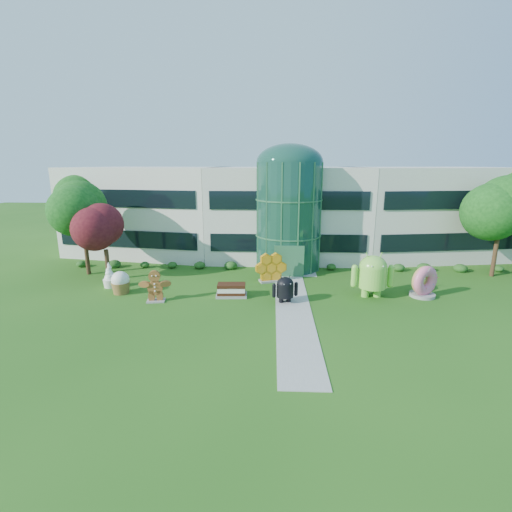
# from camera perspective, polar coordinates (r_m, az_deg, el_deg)

# --- Properties ---
(ground) EXTENTS (140.00, 140.00, 0.00)m
(ground) POSITION_cam_1_polar(r_m,az_deg,el_deg) (24.39, 5.94, -9.46)
(ground) COLOR #215114
(ground) RESTS_ON ground
(building) EXTENTS (46.00, 15.00, 9.30)m
(building) POSITION_cam_1_polar(r_m,az_deg,el_deg) (40.67, 4.66, 6.88)
(building) COLOR beige
(building) RESTS_ON ground
(atrium) EXTENTS (6.00, 6.00, 9.80)m
(atrium) POSITION_cam_1_polar(r_m,az_deg,el_deg) (34.70, 5.02, 6.05)
(atrium) COLOR #194738
(atrium) RESTS_ON ground
(walkway) EXTENTS (2.40, 20.00, 0.04)m
(walkway) POSITION_cam_1_polar(r_m,az_deg,el_deg) (26.23, 5.69, -7.68)
(walkway) COLOR #9E9E93
(walkway) RESTS_ON ground
(tree_red) EXTENTS (4.00, 4.00, 6.00)m
(tree_red) POSITION_cam_1_polar(r_m,az_deg,el_deg) (33.62, -22.13, 1.51)
(tree_red) COLOR #3F0C14
(tree_red) RESTS_ON ground
(trees_backdrop) EXTENTS (52.00, 8.00, 8.40)m
(trees_backdrop) POSITION_cam_1_polar(r_m,az_deg,el_deg) (35.79, 4.93, 5.17)
(trees_backdrop) COLOR #0F3F11
(trees_backdrop) RESTS_ON ground
(android_green) EXTENTS (3.40, 2.38, 3.72)m
(android_green) POSITION_cam_1_polar(r_m,az_deg,el_deg) (28.69, 17.51, -2.47)
(android_green) COLOR #7ED243
(android_green) RESTS_ON ground
(android_black) EXTENTS (2.23, 1.75, 2.23)m
(android_black) POSITION_cam_1_polar(r_m,az_deg,el_deg) (26.50, 4.50, -4.89)
(android_black) COLOR black
(android_black) RESTS_ON ground
(donut) EXTENTS (2.57, 2.11, 2.42)m
(donut) POSITION_cam_1_polar(r_m,az_deg,el_deg) (30.31, 24.39, -3.51)
(donut) COLOR #D7526B
(donut) RESTS_ON ground
(gingerbread) EXTENTS (2.66, 1.35, 2.34)m
(gingerbread) POSITION_cam_1_polar(r_m,az_deg,el_deg) (27.61, -15.27, -4.45)
(gingerbread) COLOR brown
(gingerbread) RESTS_ON ground
(ice_cream_sandwich) EXTENTS (2.34, 1.26, 1.02)m
(ice_cream_sandwich) POSITION_cam_1_polar(r_m,az_deg,el_deg) (27.83, -3.79, -5.26)
(ice_cream_sandwich) COLOR black
(ice_cream_sandwich) RESTS_ON ground
(honeycomb) EXTENTS (3.01, 1.82, 2.23)m
(honeycomb) POSITION_cam_1_polar(r_m,az_deg,el_deg) (31.09, 2.32, -1.99)
(honeycomb) COLOR orange
(honeycomb) RESTS_ON ground
(froyo) EXTENTS (1.55, 1.55, 2.04)m
(froyo) POSITION_cam_1_polar(r_m,az_deg,el_deg) (31.94, -21.61, -2.73)
(froyo) COLOR white
(froyo) RESTS_ON ground
(cupcake) EXTENTS (1.92, 1.92, 1.75)m
(cupcake) POSITION_cam_1_polar(r_m,az_deg,el_deg) (30.20, -20.12, -3.82)
(cupcake) COLOR white
(cupcake) RESTS_ON ground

